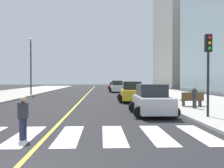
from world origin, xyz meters
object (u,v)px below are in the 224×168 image
(car_yellow_nearest, at_px, (132,92))
(car_red_second, at_px, (113,86))
(fire_hydrant, at_px, (147,93))
(car_silver_third, at_px, (152,101))
(car_white_fourth, at_px, (117,87))
(pedestrian_waiting_east, at_px, (194,96))
(traffic_light_near_corner, at_px, (208,59))
(park_bench, at_px, (192,99))
(pedestrian_crossing, at_px, (23,116))
(street_lamp, at_px, (31,62))

(car_yellow_nearest, height_order, car_red_second, car_yellow_nearest)
(fire_hydrant, bearing_deg, car_red_second, 95.62)
(car_red_second, relative_size, car_silver_third, 0.84)
(car_red_second, bearing_deg, fire_hydrant, 97.12)
(car_yellow_nearest, bearing_deg, fire_hydrant, -114.84)
(car_silver_third, height_order, car_white_fourth, car_white_fourth)
(car_yellow_nearest, bearing_deg, pedestrian_waiting_east, 119.24)
(traffic_light_near_corner, bearing_deg, car_white_fourth, -83.91)
(car_white_fourth, distance_m, traffic_light_near_corner, 31.27)
(park_bench, bearing_deg, pedestrian_crossing, 135.16)
(car_yellow_nearest, relative_size, street_lamp, 0.58)
(car_yellow_nearest, xyz_separation_m, traffic_light_near_corner, (3.01, -11.58, 2.50))
(car_white_fourth, bearing_deg, fire_hydrant, 101.40)
(car_silver_third, bearing_deg, pedestrian_waiting_east, -146.28)
(pedestrian_crossing, bearing_deg, pedestrian_waiting_east, 148.42)
(street_lamp, bearing_deg, car_silver_third, -57.83)
(car_white_fourth, relative_size, pedestrian_crossing, 2.85)
(car_red_second, relative_size, pedestrian_crossing, 2.29)
(pedestrian_crossing, distance_m, pedestrian_waiting_east, 13.27)
(car_white_fourth, height_order, traffic_light_near_corner, traffic_light_near_corner)
(park_bench, distance_m, fire_hydrant, 10.98)
(car_silver_third, height_order, pedestrian_waiting_east, car_silver_third)
(car_silver_third, distance_m, car_white_fourth, 29.17)
(park_bench, height_order, pedestrian_crossing, pedestrian_crossing)
(car_silver_third, relative_size, park_bench, 2.46)
(fire_hydrant, bearing_deg, car_yellow_nearest, -116.71)
(car_silver_third, distance_m, fire_hydrant, 14.94)
(traffic_light_near_corner, bearing_deg, car_silver_third, -32.52)
(traffic_light_near_corner, relative_size, pedestrian_crossing, 2.88)
(pedestrian_crossing, bearing_deg, car_red_second, -169.97)
(pedestrian_crossing, distance_m, street_lamp, 28.99)
(car_silver_third, xyz_separation_m, street_lamp, (-13.42, 21.34, 3.95))
(park_bench, xyz_separation_m, fire_hydrant, (-1.63, 10.86, -0.11))
(pedestrian_waiting_east, distance_m, fire_hydrant, 12.41)
(pedestrian_crossing, height_order, pedestrian_waiting_east, pedestrian_waiting_east)
(car_silver_third, bearing_deg, traffic_light_near_corner, 147.73)
(car_red_second, xyz_separation_m, park_bench, (4.51, -40.21, -0.09))
(car_silver_third, xyz_separation_m, pedestrian_crossing, (-6.22, -6.46, -0.02))
(car_silver_third, height_order, traffic_light_near_corner, traffic_light_near_corner)
(car_red_second, bearing_deg, car_yellow_nearest, 92.12)
(traffic_light_near_corner, relative_size, fire_hydrant, 5.30)
(car_yellow_nearest, height_order, pedestrian_crossing, car_yellow_nearest)
(pedestrian_crossing, relative_size, pedestrian_waiting_east, 1.03)
(car_yellow_nearest, bearing_deg, car_silver_third, 92.72)
(car_silver_third, bearing_deg, park_bench, -135.49)
(car_silver_third, xyz_separation_m, car_white_fourth, (-0.43, 29.16, 0.05))
(street_lamp, bearing_deg, traffic_light_near_corner, -54.88)
(traffic_light_near_corner, bearing_deg, pedestrian_crossing, 26.99)
(pedestrian_crossing, bearing_deg, car_white_fourth, -172.76)
(car_silver_third, bearing_deg, pedestrian_crossing, 46.34)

